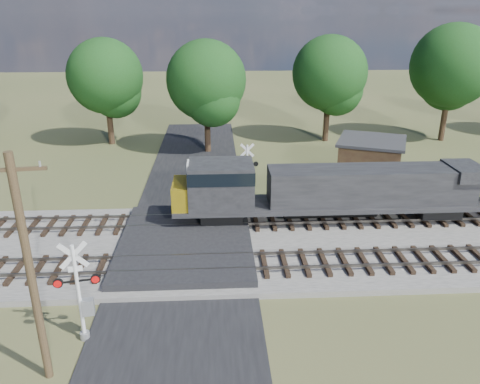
{
  "coord_description": "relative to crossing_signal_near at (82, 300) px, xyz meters",
  "views": [
    {
      "loc": [
        1.71,
        -22.13,
        12.05
      ],
      "look_at": [
        3.0,
        2.0,
        2.65
      ],
      "focal_mm": 35.0,
      "sensor_mm": 36.0,
      "label": 1
    }
  ],
  "objects": [
    {
      "name": "utility_pole",
      "position": [
        -0.84,
        -1.98,
        2.59
      ],
      "size": [
        2.01,
        0.32,
        8.24
      ],
      "rotation": [
        0.0,
        0.0,
        0.1
      ],
      "color": "#3D2D1C",
      "rests_on": "ground"
    },
    {
      "name": "equipment_shed",
      "position": [
        16.69,
        17.45,
        -0.15
      ],
      "size": [
        6.16,
        6.16,
        3.21
      ],
      "rotation": [
        0.0,
        0.0,
        -0.39
      ],
      "color": "#472C1E",
      "rests_on": "ground"
    },
    {
      "name": "crossing_signal_far",
      "position": [
        7.21,
        14.76,
        -0.2
      ],
      "size": [
        1.53,
        0.33,
        3.79
      ],
      "rotation": [
        0.0,
        0.0,
        3.15
      ],
      "color": "silver",
      "rests_on": "ground"
    },
    {
      "name": "track_far",
      "position": [
        6.6,
        9.78,
        -1.36
      ],
      "size": [
        140.0,
        2.6,
        0.33
      ],
      "color": "black",
      "rests_on": "ballast_bed"
    },
    {
      "name": "ballast_bed",
      "position": [
        13.48,
        7.28,
        -1.62
      ],
      "size": [
        140.0,
        10.0,
        0.3
      ],
      "primitive_type": "cube",
      "color": "gray",
      "rests_on": "ground"
    },
    {
      "name": "track_near",
      "position": [
        6.6,
        4.78,
        -1.36
      ],
      "size": [
        140.0,
        2.6,
        0.33
      ],
      "color": "black",
      "rests_on": "ballast_bed"
    },
    {
      "name": "treeline",
      "position": [
        10.98,
        27.87,
        4.85
      ],
      "size": [
        84.23,
        11.0,
        11.11
      ],
      "color": "black",
      "rests_on": "ground"
    },
    {
      "name": "road",
      "position": [
        3.48,
        6.78,
        -1.73
      ],
      "size": [
        7.0,
        60.0,
        0.08
      ],
      "primitive_type": "cube",
      "color": "black",
      "rests_on": "ground"
    },
    {
      "name": "crossing_signal_near",
      "position": [
        0.0,
        0.0,
        0.0
      ],
      "size": [
        1.71,
        0.44,
        4.26
      ],
      "rotation": [
        0.0,
        0.0,
        0.18
      ],
      "color": "silver",
      "rests_on": "ground"
    },
    {
      "name": "ground",
      "position": [
        3.48,
        6.78,
        -1.77
      ],
      "size": [
        160.0,
        160.0,
        0.0
      ],
      "primitive_type": "plane",
      "color": "#44502A",
      "rests_on": "ground"
    },
    {
      "name": "crossing_panel",
      "position": [
        3.48,
        7.28,
        -1.46
      ],
      "size": [
        7.0,
        9.0,
        0.62
      ],
      "primitive_type": "cube",
      "color": "#262628",
      "rests_on": "ground"
    }
  ]
}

